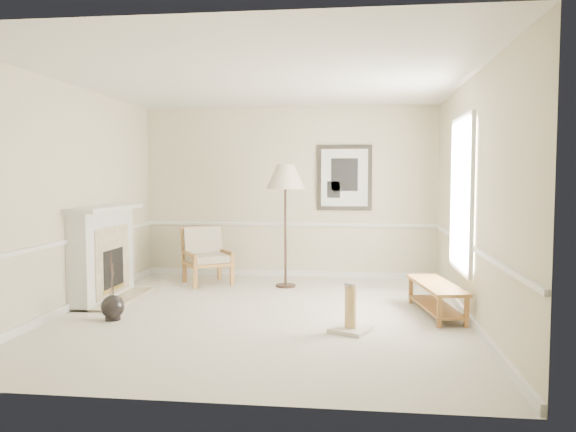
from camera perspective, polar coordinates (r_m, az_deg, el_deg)
The scene contains 8 objects.
ground at distance 7.10m, azimuth -2.61°, elevation -9.97°, with size 5.50×5.50×0.00m, color silver.
room at distance 6.95m, azimuth -1.42°, elevation 5.25°, with size 5.04×5.54×2.92m.
fireplace at distance 8.24m, azimuth -18.22°, elevation -3.68°, with size 0.64×1.64×1.31m.
floor_vase at distance 7.12m, azimuth -17.39°, elevation -8.87°, with size 0.28×0.28×0.82m.
armchair at distance 9.15m, azimuth -8.36°, elevation -3.75°, with size 0.96×0.98×0.90m.
floor_lamp at distance 8.66m, azimuth -0.25°, elevation 3.65°, with size 0.74×0.74×1.90m.
bench at distance 7.29m, azimuth 14.83°, elevation -7.62°, with size 0.62×1.42×0.39m.
scratching_post at distance 6.33m, azimuth 6.36°, elevation -10.10°, with size 0.52×0.52×0.55m.
Camera 1 is at (1.14, -6.79, 1.71)m, focal length 35.00 mm.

